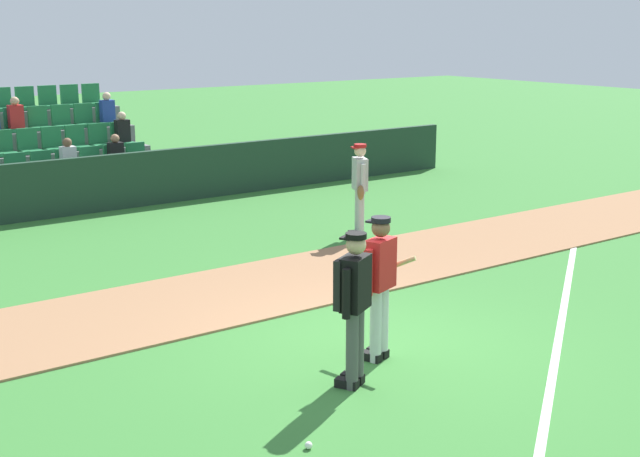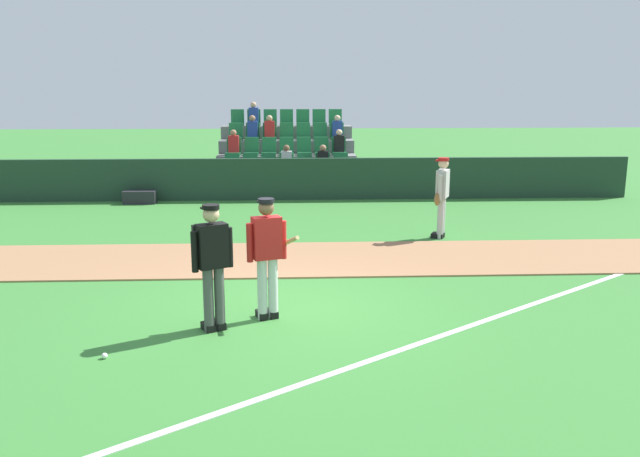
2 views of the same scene
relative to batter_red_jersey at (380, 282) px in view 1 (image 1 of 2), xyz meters
The scene contains 9 objects.
ground_plane 1.05m from the batter_red_jersey, 55.72° to the left, with size 80.00×80.00×0.00m, color #387A33.
infield_dirt_path 3.38m from the batter_red_jersey, 85.97° to the left, with size 28.00×2.55×0.03m, color #9E704C.
foul_line_chalk 3.37m from the batter_red_jersey, ahead, with size 12.00×0.10×0.01m, color white.
dugout_fence 9.94m from the batter_red_jersey, 88.68° to the left, with size 20.00×0.16×1.20m, color #1E3828.
stadium_bleachers 12.23m from the batter_red_jersey, 88.93° to the left, with size 4.45×3.80×2.70m.
batter_red_jersey is the anchor object (origin of this frame).
umpire_home_plate 0.85m from the batter_red_jersey, 149.50° to the right, with size 0.54×0.45×1.76m.
runner_grey_jersey 6.10m from the batter_red_jersey, 53.74° to the left, with size 0.44×0.61×1.76m.
baseball 2.56m from the batter_red_jersey, 145.86° to the right, with size 0.07×0.07×0.07m, color white.
Camera 1 is at (-6.52, -7.82, 3.96)m, focal length 48.53 mm.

